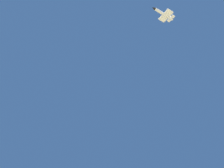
# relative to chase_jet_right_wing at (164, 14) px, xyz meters

# --- Properties ---
(chase_jet_right_wing) EXTENTS (15.33, 8.69, 4.00)m
(chase_jet_right_wing) POSITION_rel_chase_jet_right_wing_xyz_m (0.00, 0.00, 0.00)
(chase_jet_right_wing) COLOR silver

